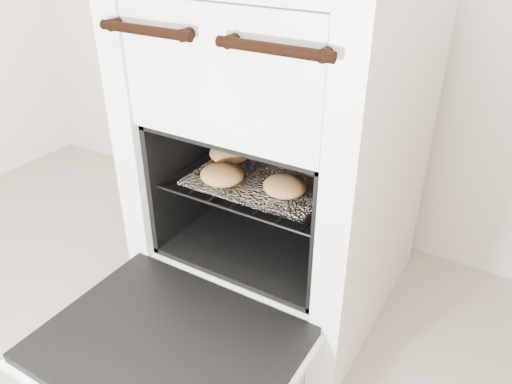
% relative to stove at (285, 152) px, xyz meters
% --- Properties ---
extents(stove, '(0.58, 0.65, 0.89)m').
position_rel_stove_xyz_m(stove, '(0.00, 0.00, 0.00)').
color(stove, white).
rests_on(stove, ground).
extents(oven_door, '(0.52, 0.41, 0.04)m').
position_rel_stove_xyz_m(oven_door, '(0.00, -0.49, -0.24)').
color(oven_door, black).
rests_on(oven_door, stove).
extents(oven_rack, '(0.42, 0.41, 0.01)m').
position_rel_stove_xyz_m(oven_rack, '(0.00, -0.06, -0.04)').
color(oven_rack, black).
rests_on(oven_rack, stove).
extents(foil_sheet, '(0.33, 0.29, 0.01)m').
position_rel_stove_xyz_m(foil_sheet, '(0.00, -0.08, -0.03)').
color(foil_sheet, white).
rests_on(foil_sheet, oven_rack).
extents(baked_rolls, '(0.35, 0.33, 0.05)m').
position_rel_stove_xyz_m(baked_rolls, '(-0.00, -0.10, -0.00)').
color(baked_rolls, '#B9814A').
rests_on(baked_rolls, foil_sheet).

